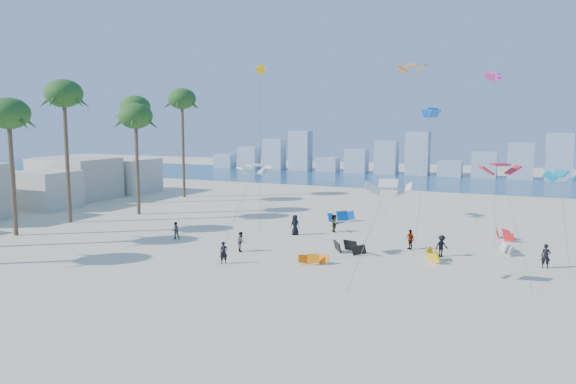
% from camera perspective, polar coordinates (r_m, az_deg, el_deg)
% --- Properties ---
extents(ground, '(220.00, 220.00, 0.00)m').
position_cam_1_polar(ground, '(35.99, -15.10, -9.88)').
color(ground, beige).
rests_on(ground, ground).
extents(ocean, '(220.00, 220.00, 0.00)m').
position_cam_1_polar(ocean, '(101.51, 11.36, 1.26)').
color(ocean, navy).
rests_on(ocean, ground).
extents(kitesurfer_near, '(0.70, 0.71, 1.65)m').
position_cam_1_polar(kitesurfer_near, '(41.31, -6.65, -6.25)').
color(kitesurfer_near, black).
rests_on(kitesurfer_near, ground).
extents(kitesurfer_mid, '(0.96, 0.99, 1.61)m').
position_cam_1_polar(kitesurfer_mid, '(44.99, -4.88, -5.13)').
color(kitesurfer_mid, gray).
rests_on(kitesurfer_mid, ground).
extents(kitesurfers_far, '(30.99, 9.97, 1.88)m').
position_cam_1_polar(kitesurfers_far, '(48.11, 6.55, -4.27)').
color(kitesurfers_far, black).
rests_on(kitesurfers_far, ground).
extents(grounded_kites, '(18.73, 19.76, 1.08)m').
position_cam_1_polar(grounded_kites, '(49.10, 10.84, -4.59)').
color(grounded_kites, orange).
rests_on(grounded_kites, ground).
extents(flying_kites, '(35.04, 31.01, 17.24)m').
position_cam_1_polar(flying_kites, '(48.05, 14.36, 7.83)').
color(flying_kites, silver).
rests_on(flying_kites, ground).
extents(palm_row, '(9.51, 44.80, 14.95)m').
position_cam_1_polar(palm_row, '(61.18, -21.98, 8.10)').
color(palm_row, brown).
rests_on(palm_row, ground).
extents(beachfront_buildings, '(11.50, 43.00, 6.00)m').
position_cam_1_polar(beachfront_buildings, '(73.45, -25.47, 0.51)').
color(beachfront_buildings, beige).
rests_on(beachfront_buildings, ground).
extents(distant_skyline, '(85.00, 3.00, 8.40)m').
position_cam_1_polar(distant_skyline, '(111.23, 11.93, 3.36)').
color(distant_skyline, '#9EADBF').
rests_on(distant_skyline, ground).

